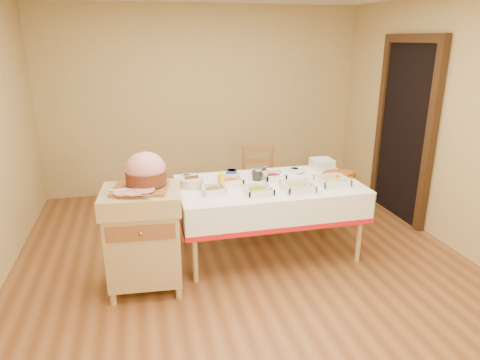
% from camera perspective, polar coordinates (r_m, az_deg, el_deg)
% --- Properties ---
extents(room_shell, '(5.00, 5.00, 5.00)m').
position_cam_1_polar(room_shell, '(3.81, 1.04, 5.50)').
color(room_shell, brown).
rests_on(room_shell, ground).
extents(doorway, '(0.09, 1.10, 2.20)m').
position_cam_1_polar(doorway, '(5.58, 21.14, 6.44)').
color(doorway, black).
rests_on(doorway, ground).
extents(dining_table, '(1.82, 1.02, 0.76)m').
position_cam_1_polar(dining_table, '(4.37, 3.80, -2.45)').
color(dining_table, tan).
rests_on(dining_table, ground).
extents(butcher_cart, '(0.70, 0.60, 0.94)m').
position_cam_1_polar(butcher_cart, '(3.83, -12.71, -7.04)').
color(butcher_cart, tan).
rests_on(butcher_cart, ground).
extents(dining_chair, '(0.50, 0.48, 0.90)m').
position_cam_1_polar(dining_chair, '(5.24, 2.37, -0.36)').
color(dining_chair, brown).
rests_on(dining_chair, ground).
extents(ham_on_board, '(0.48, 0.45, 0.32)m').
position_cam_1_polar(ham_on_board, '(3.67, -12.55, 0.89)').
color(ham_on_board, brown).
rests_on(ham_on_board, butcher_cart).
extents(serving_dish_a, '(0.22, 0.22, 0.09)m').
position_cam_1_polar(serving_dish_a, '(4.03, -3.49, -1.33)').
color(serving_dish_a, silver).
rests_on(serving_dish_a, dining_table).
extents(serving_dish_b, '(0.25, 0.25, 0.10)m').
position_cam_1_polar(serving_dish_b, '(4.01, 2.47, -1.39)').
color(serving_dish_b, silver).
rests_on(serving_dish_b, dining_table).
extents(serving_dish_c, '(0.28, 0.28, 0.11)m').
position_cam_1_polar(serving_dish_c, '(4.12, 7.75, -0.95)').
color(serving_dish_c, silver).
rests_on(serving_dish_c, dining_table).
extents(serving_dish_d, '(0.29, 0.29, 0.11)m').
position_cam_1_polar(serving_dish_d, '(4.36, 12.21, -0.14)').
color(serving_dish_d, silver).
rests_on(serving_dish_d, dining_table).
extents(serving_dish_e, '(0.24, 0.23, 0.11)m').
position_cam_1_polar(serving_dish_e, '(4.26, -1.23, -0.16)').
color(serving_dish_e, silver).
rests_on(serving_dish_e, dining_table).
extents(serving_dish_f, '(0.23, 0.22, 0.10)m').
position_cam_1_polar(serving_dish_f, '(4.43, 4.52, 0.49)').
color(serving_dish_f, silver).
rests_on(serving_dish_f, dining_table).
extents(small_bowl_left, '(0.12, 0.12, 0.05)m').
position_cam_1_polar(small_bowl_left, '(4.44, -7.03, 0.44)').
color(small_bowl_left, silver).
rests_on(small_bowl_left, dining_table).
extents(small_bowl_mid, '(0.12, 0.12, 0.05)m').
position_cam_1_polar(small_bowl_mid, '(4.58, -1.12, 1.08)').
color(small_bowl_mid, navy).
rests_on(small_bowl_mid, dining_table).
extents(small_bowl_right, '(0.10, 0.10, 0.05)m').
position_cam_1_polar(small_bowl_right, '(4.67, 7.30, 1.31)').
color(small_bowl_right, silver).
rests_on(small_bowl_right, dining_table).
extents(bowl_white_imported, '(0.21, 0.21, 0.04)m').
position_cam_1_polar(bowl_white_imported, '(4.59, 2.39, 1.02)').
color(bowl_white_imported, silver).
rests_on(bowl_white_imported, dining_table).
extents(bowl_small_imported, '(0.16, 0.16, 0.04)m').
position_cam_1_polar(bowl_small_imported, '(4.67, 7.72, 1.22)').
color(bowl_small_imported, silver).
rests_on(bowl_small_imported, dining_table).
extents(preserve_jar_left, '(0.11, 0.11, 0.14)m').
position_cam_1_polar(preserve_jar_left, '(4.39, 2.29, 0.76)').
color(preserve_jar_left, silver).
rests_on(preserve_jar_left, dining_table).
extents(preserve_jar_right, '(0.09, 0.09, 0.12)m').
position_cam_1_polar(preserve_jar_right, '(4.53, 3.00, 1.20)').
color(preserve_jar_right, silver).
rests_on(preserve_jar_right, dining_table).
extents(mustard_bottle, '(0.06, 0.06, 0.19)m').
position_cam_1_polar(mustard_bottle, '(4.13, -2.53, -0.06)').
color(mustard_bottle, yellow).
rests_on(mustard_bottle, dining_table).
extents(bread_basket, '(0.23, 0.23, 0.10)m').
position_cam_1_polar(bread_basket, '(4.22, -6.44, -0.33)').
color(bread_basket, silver).
rests_on(bread_basket, dining_table).
extents(plate_stack, '(0.22, 0.22, 0.11)m').
position_cam_1_polar(plate_stack, '(4.87, 10.88, 2.14)').
color(plate_stack, silver).
rests_on(plate_stack, dining_table).
extents(brass_platter, '(0.38, 0.27, 0.05)m').
position_cam_1_polar(brass_platter, '(4.63, 12.95, 0.73)').
color(brass_platter, gold).
rests_on(brass_platter, dining_table).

